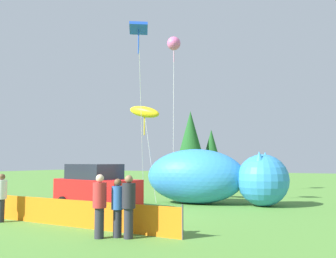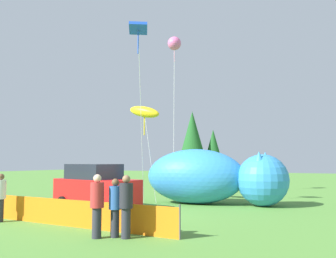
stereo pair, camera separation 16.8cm
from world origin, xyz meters
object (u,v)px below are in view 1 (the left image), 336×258
at_px(spectator_in_yellow_shirt, 118,205).
at_px(spectator_in_green_shirt, 100,203).
at_px(folding_chair, 125,210).
at_px(inflatable_cat, 212,179).
at_px(spectator_in_white_shirt, 129,204).
at_px(kite_blue_box, 139,32).
at_px(kite_pink_octopus, 174,44).
at_px(kite_yellow_hero, 144,112).
at_px(parked_car, 96,187).
at_px(spectator_in_red_shirt, 1,196).

relative_size(spectator_in_yellow_shirt, spectator_in_green_shirt, 0.93).
height_order(folding_chair, inflatable_cat, inflatable_cat).
distance_m(spectator_in_white_shirt, spectator_in_yellow_shirt, 0.39).
xyz_separation_m(kite_blue_box, kite_pink_octopus, (-1.54, 7.08, 1.63)).
bearing_deg(spectator_in_green_shirt, folding_chair, 105.11).
relative_size(inflatable_cat, kite_yellow_hero, 1.37).
distance_m(parked_car, spectator_in_yellow_shirt, 6.44).
bearing_deg(spectator_in_yellow_shirt, inflatable_cat, 92.85).
bearing_deg(kite_pink_octopus, spectator_in_white_shirt, -69.18).
xyz_separation_m(inflatable_cat, spectator_in_red_shirt, (-4.98, -8.94, -0.36)).
bearing_deg(kite_pink_octopus, spectator_in_green_shirt, -72.64).
bearing_deg(kite_pink_octopus, spectator_in_yellow_shirt, -70.67).
bearing_deg(inflatable_cat, kite_blue_box, -138.88).
bearing_deg(kite_yellow_hero, folding_chair, -64.61).
bearing_deg(kite_yellow_hero, spectator_in_red_shirt, -99.85).
xyz_separation_m(parked_car, kite_yellow_hero, (0.39, 3.66, 3.93)).
bearing_deg(folding_chair, parked_car, -160.29).
height_order(spectator_in_red_shirt, spectator_in_green_shirt, spectator_in_green_shirt).
height_order(folding_chair, kite_yellow_hero, kite_yellow_hero).
xyz_separation_m(inflatable_cat, kite_blue_box, (-2.64, -3.10, 7.34)).
xyz_separation_m(spectator_in_red_shirt, spectator_in_green_shirt, (5.05, -0.67, 0.05)).
bearing_deg(parked_car, spectator_in_yellow_shirt, -34.59).
relative_size(folding_chair, spectator_in_yellow_shirt, 0.53).
bearing_deg(parked_car, inflatable_cat, 60.86).
height_order(spectator_in_red_shirt, kite_blue_box, kite_blue_box).
bearing_deg(spectator_in_red_shirt, spectator_in_green_shirt, -7.55).
bearing_deg(kite_pink_octopus, kite_yellow_hero, -83.16).
height_order(folding_chair, spectator_in_red_shirt, spectator_in_red_shirt).
distance_m(inflatable_cat, kite_yellow_hero, 5.19).
bearing_deg(spectator_in_red_shirt, kite_yellow_hero, 80.15).
height_order(kite_blue_box, kite_yellow_hero, kite_blue_box).
bearing_deg(spectator_in_red_shirt, inflatable_cat, 60.86).
bearing_deg(spectator_in_white_shirt, kite_pink_octopus, 110.82).
bearing_deg(inflatable_cat, spectator_in_yellow_shirt, -95.61).
distance_m(kite_blue_box, kite_yellow_hero, 4.41).
relative_size(inflatable_cat, kite_blue_box, 0.84).
relative_size(folding_chair, spectator_in_green_shirt, 0.49).
bearing_deg(spectator_in_yellow_shirt, kite_yellow_hero, 115.95).
distance_m(spectator_in_white_shirt, kite_blue_box, 10.42).
distance_m(parked_car, inflatable_cat, 6.07).
xyz_separation_m(spectator_in_red_shirt, kite_pink_octopus, (0.80, 12.92, 9.33)).
bearing_deg(inflatable_cat, parked_car, -139.42).
distance_m(inflatable_cat, spectator_in_white_shirt, 9.28).
bearing_deg(spectator_in_red_shirt, kite_pink_octopus, 86.44).
xyz_separation_m(spectator_in_white_shirt, kite_blue_box, (-3.49, 6.13, 7.67)).
bearing_deg(kite_yellow_hero, spectator_in_green_shirt, -67.15).
distance_m(spectator_in_red_shirt, spectator_in_green_shirt, 5.10).
height_order(inflatable_cat, kite_blue_box, kite_blue_box).
xyz_separation_m(parked_car, kite_pink_octopus, (-0.20, 8.56, 9.27)).
bearing_deg(kite_pink_octopus, spectator_in_red_shirt, -93.56).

